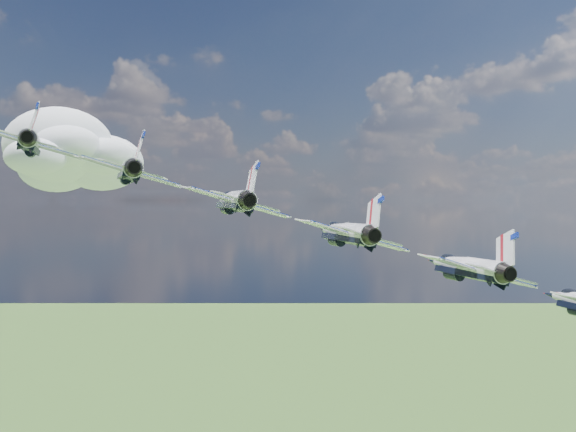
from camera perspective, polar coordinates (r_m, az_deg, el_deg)
cloud_far at (r=254.22m, az=-16.86°, el=4.43°), size 52.88×41.55×20.78m
jet_0 at (r=81.56m, az=-19.58°, el=5.46°), size 15.58×17.89×7.13m
jet_1 at (r=75.91m, az=-12.44°, el=3.52°), size 15.58×17.89×7.13m
jet_2 at (r=71.70m, az=-4.35°, el=1.24°), size 15.58×17.89×7.13m
jet_3 at (r=69.20m, az=4.51°, el=-1.29°), size 15.58×17.89×7.13m
jet_4 at (r=68.59m, az=13.80°, el=-3.89°), size 15.58×17.89×7.13m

